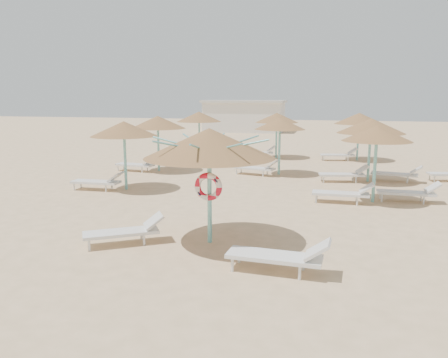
# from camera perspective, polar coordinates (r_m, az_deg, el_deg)

# --- Properties ---
(ground) EXTENTS (120.00, 120.00, 0.00)m
(ground) POSITION_cam_1_polar(r_m,az_deg,el_deg) (11.15, -3.51, -8.14)
(ground) COLOR #DFB588
(ground) RESTS_ON ground
(main_palapa) EXTENTS (3.19, 3.19, 2.86)m
(main_palapa) POSITION_cam_1_polar(r_m,az_deg,el_deg) (10.55, -1.94, 4.63)
(main_palapa) COLOR #6FC1BD
(main_palapa) RESTS_ON ground
(lounger_main_a) EXTENTS (1.96, 1.54, 0.71)m
(lounger_main_a) POSITION_cam_1_polar(r_m,az_deg,el_deg) (11.12, -12.63, -6.61)
(lounger_main_a) COLOR silver
(lounger_main_a) RESTS_ON ground
(lounger_main_b) EXTENTS (2.15, 0.75, 0.77)m
(lounger_main_b) POSITION_cam_1_polar(r_m,az_deg,el_deg) (9.22, 7.46, -9.89)
(lounger_main_b) COLOR silver
(lounger_main_b) RESTS_ON ground
(palapa_field) EXTENTS (18.52, 13.84, 2.71)m
(palapa_field) POSITION_cam_1_polar(r_m,az_deg,el_deg) (20.74, 10.34, 6.95)
(palapa_field) COLOR #6FC1BD
(palapa_field) RESTS_ON ground
(service_hut) EXTENTS (8.40, 4.40, 3.25)m
(service_hut) POSITION_cam_1_polar(r_m,az_deg,el_deg) (46.03, 2.66, 8.24)
(service_hut) COLOR silver
(service_hut) RESTS_ON ground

